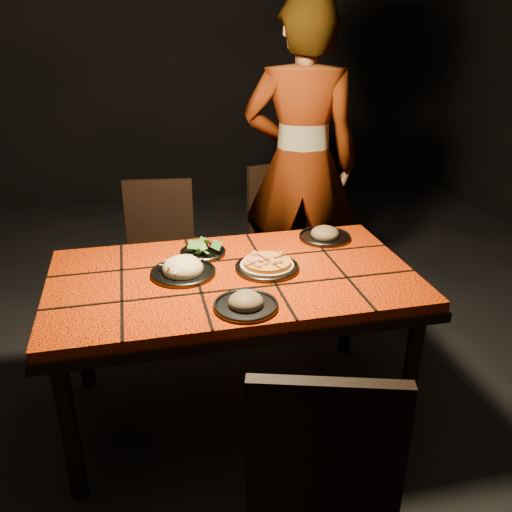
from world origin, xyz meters
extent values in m
cube|color=black|center=(0.00, 0.00, -0.02)|extent=(6.00, 7.00, 0.04)
cube|color=black|center=(0.00, 3.50, 1.50)|extent=(6.00, 0.04, 3.00)
cube|color=red|center=(0.00, 0.00, 0.72)|extent=(1.60, 0.90, 0.05)
cube|color=black|center=(0.00, 0.00, 0.68)|extent=(1.62, 0.92, 0.04)
cylinder|color=black|center=(-0.72, -0.37, 0.33)|extent=(0.07, 0.07, 0.66)
cylinder|color=black|center=(0.72, -0.37, 0.33)|extent=(0.07, 0.07, 0.66)
cylinder|color=black|center=(-0.72, 0.37, 0.33)|extent=(0.07, 0.07, 0.66)
cylinder|color=black|center=(0.72, 0.37, 0.33)|extent=(0.07, 0.07, 0.66)
cube|color=black|center=(0.11, -0.89, 0.46)|extent=(0.54, 0.54, 0.04)
cube|color=black|center=(0.05, -1.08, 0.72)|extent=(0.42, 0.16, 0.47)
cylinder|color=black|center=(0.32, -0.78, 0.22)|extent=(0.04, 0.04, 0.44)
cylinder|color=black|center=(-0.01, -0.67, 0.22)|extent=(0.04, 0.04, 0.44)
cube|color=black|center=(-0.28, 0.85, 0.44)|extent=(0.46, 0.46, 0.04)
cube|color=black|center=(-0.26, 1.03, 0.68)|extent=(0.41, 0.09, 0.45)
cylinder|color=black|center=(-0.47, 0.71, 0.21)|extent=(0.04, 0.04, 0.42)
cylinder|color=black|center=(-0.14, 0.66, 0.21)|extent=(0.04, 0.04, 0.42)
cylinder|color=black|center=(-0.43, 1.04, 0.21)|extent=(0.04, 0.04, 0.42)
cylinder|color=black|center=(-0.10, 0.99, 0.21)|extent=(0.04, 0.04, 0.42)
cube|color=black|center=(0.56, 0.95, 0.45)|extent=(0.51, 0.51, 0.04)
cube|color=black|center=(0.51, 1.14, 0.70)|extent=(0.42, 0.14, 0.46)
cylinder|color=black|center=(0.43, 0.74, 0.22)|extent=(0.04, 0.04, 0.43)
cylinder|color=black|center=(0.76, 0.82, 0.22)|extent=(0.04, 0.04, 0.43)
cylinder|color=black|center=(0.35, 1.08, 0.22)|extent=(0.04, 0.04, 0.43)
cylinder|color=black|center=(0.68, 1.16, 0.22)|extent=(0.04, 0.04, 0.43)
imported|color=brown|center=(0.61, 0.97, 0.97)|extent=(0.80, 0.64, 1.93)
cylinder|color=#36373B|center=(0.16, 0.01, 0.76)|extent=(0.29, 0.29, 0.01)
torus|color=#36373B|center=(0.16, 0.01, 0.76)|extent=(0.29, 0.29, 0.01)
cylinder|color=tan|center=(0.16, 0.01, 0.77)|extent=(0.31, 0.31, 0.01)
cylinder|color=orange|center=(0.16, 0.01, 0.78)|extent=(0.28, 0.28, 0.02)
cylinder|color=#36373B|center=(-0.21, 0.05, 0.76)|extent=(0.29, 0.29, 0.01)
torus|color=#36373B|center=(-0.21, 0.05, 0.76)|extent=(0.29, 0.29, 0.01)
ellipsoid|color=#F9E0A4|center=(-0.21, 0.05, 0.79)|extent=(0.17, 0.17, 0.09)
cylinder|color=#36373B|center=(-0.10, 0.25, 0.76)|extent=(0.22, 0.22, 0.01)
torus|color=#36373B|center=(-0.10, 0.25, 0.76)|extent=(0.22, 0.22, 0.01)
cylinder|color=#36373B|center=(-0.01, -0.31, 0.76)|extent=(0.25, 0.25, 0.01)
torus|color=#36373B|center=(-0.01, -0.31, 0.76)|extent=(0.26, 0.26, 0.01)
ellipsoid|color=brown|center=(-0.01, -0.31, 0.78)|extent=(0.15, 0.15, 0.08)
cylinder|color=#36373B|center=(0.54, 0.30, 0.76)|extent=(0.26, 0.26, 0.01)
torus|color=#36373B|center=(0.54, 0.30, 0.76)|extent=(0.26, 0.26, 0.01)
ellipsoid|color=brown|center=(0.54, 0.30, 0.78)|extent=(0.16, 0.16, 0.09)
camera|label=1|loc=(-0.39, -2.13, 1.80)|focal=38.00mm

